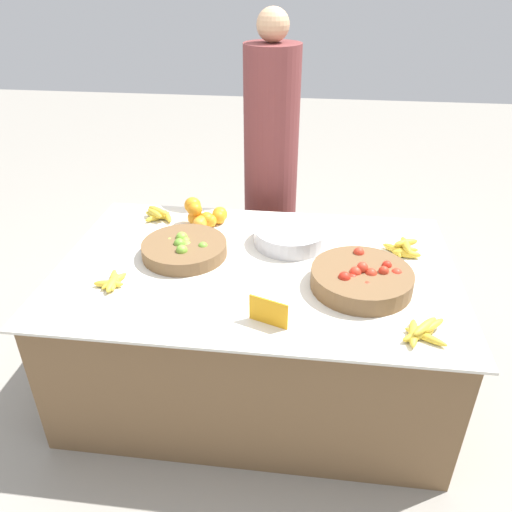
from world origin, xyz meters
TOP-DOWN VIEW (x-y plane):
  - ground_plane at (0.00, 0.00)m, footprint 12.00×12.00m
  - market_table at (0.00, 0.00)m, footprint 1.71×1.11m
  - lime_bowl at (-0.33, 0.06)m, footprint 0.38×0.38m
  - tomato_basket at (0.44, -0.11)m, footprint 0.41×0.41m
  - orange_pile at (-0.31, 0.36)m, footprint 0.21×0.18m
  - metal_bowl at (0.13, 0.22)m, footprint 0.34×0.34m
  - price_sign at (0.09, -0.39)m, footprint 0.15×0.06m
  - banana_bunch_back_center at (-0.55, 0.40)m, footprint 0.18×0.14m
  - banana_bunch_middle_right at (-0.56, -0.22)m, footprint 0.12×0.17m
  - banana_bunch_front_right at (0.65, 0.19)m, footprint 0.17×0.14m
  - banana_bunch_middle_left at (0.63, -0.40)m, footprint 0.17×0.16m
  - vendor_person at (-0.02, 0.87)m, footprint 0.30×0.30m

SIDE VIEW (x-z plane):
  - ground_plane at x=0.00m, z-range 0.00..0.00m
  - market_table at x=0.00m, z-range 0.00..0.65m
  - banana_bunch_middle_right at x=-0.56m, z-range 0.65..0.69m
  - banana_bunch_middle_left at x=0.63m, z-range 0.65..0.70m
  - banana_bunch_back_center at x=-0.55m, z-range 0.65..0.71m
  - banana_bunch_front_right at x=0.65m, z-range 0.65..0.71m
  - lime_bowl at x=-0.33m, z-range 0.64..0.73m
  - metal_bowl at x=0.13m, z-range 0.65..0.73m
  - tomato_basket at x=0.44m, z-range 0.64..0.75m
  - orange_pile at x=-0.31m, z-range 0.63..0.77m
  - price_sign at x=0.09m, z-range 0.65..0.76m
  - vendor_person at x=-0.02m, z-range -0.06..1.55m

